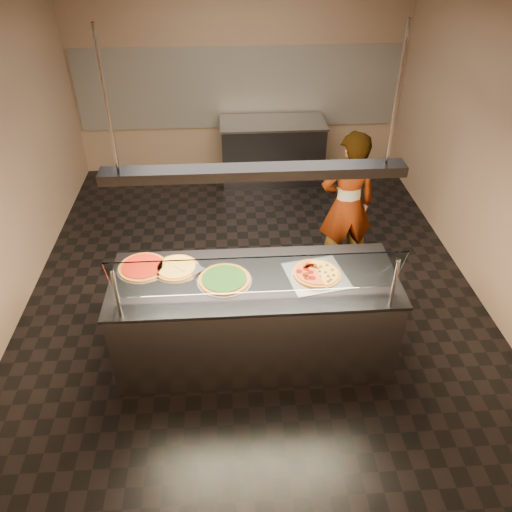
{
  "coord_description": "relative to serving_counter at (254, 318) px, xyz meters",
  "views": [
    {
      "loc": [
        -0.26,
        -4.6,
        3.62
      ],
      "look_at": [
        -0.02,
        -0.98,
        1.02
      ],
      "focal_mm": 35.0,
      "sensor_mm": 36.0,
      "label": 1
    }
  ],
  "objects": [
    {
      "name": "sneeze_guard",
      "position": [
        0.0,
        -0.34,
        0.76
      ],
      "size": [
        2.27,
        0.18,
        0.54
      ],
      "color": "#B7B7BC",
      "rests_on": "serving_counter"
    },
    {
      "name": "lamp_rod_right",
      "position": [
        1.0,
        0.0,
        2.03
      ],
      "size": [
        0.02,
        0.02,
        1.01
      ],
      "primitive_type": "cylinder",
      "color": "#B7B7BC",
      "rests_on": "ceiling"
    },
    {
      "name": "lamp_rod_left",
      "position": [
        -1.0,
        0.0,
        2.03
      ],
      "size": [
        0.02,
        0.02,
        1.01
      ],
      "primitive_type": "cylinder",
      "color": "#B7B7BC",
      "rests_on": "ceiling"
    },
    {
      "name": "worker",
      "position": [
        1.12,
        1.34,
        0.39
      ],
      "size": [
        0.67,
        0.48,
        1.72
      ],
      "primitive_type": "imported",
      "rotation": [
        0.0,
        0.0,
        3.25
      ],
      "color": "#353139",
      "rests_on": "ground"
    },
    {
      "name": "pizza_spinach",
      "position": [
        -0.26,
        -0.01,
        0.48
      ],
      "size": [
        0.48,
        0.48,
        0.03
      ],
      "color": "silver",
      "rests_on": "serving_counter"
    },
    {
      "name": "serving_counter",
      "position": [
        0.0,
        0.0,
        0.0
      ],
      "size": [
        2.51,
        0.94,
        0.93
      ],
      "color": "#B7B7BC",
      "rests_on": "ground"
    },
    {
      "name": "pizza_tomato",
      "position": [
        -0.99,
        0.22,
        0.48
      ],
      "size": [
        0.45,
        0.45,
        0.03
      ],
      "color": "silver",
      "rests_on": "serving_counter"
    },
    {
      "name": "ground",
      "position": [
        0.05,
        1.19,
        -0.48
      ],
      "size": [
        5.0,
        6.0,
        0.02
      ],
      "primitive_type": "cube",
      "color": "black",
      "rests_on": "ground"
    },
    {
      "name": "perforated_tray",
      "position": [
        0.55,
        0.01,
        0.47
      ],
      "size": [
        0.58,
        0.58,
        0.01
      ],
      "color": "silver",
      "rests_on": "serving_counter"
    },
    {
      "name": "wall_back",
      "position": [
        0.05,
        4.2,
        1.03
      ],
      "size": [
        5.0,
        0.02,
        3.0
      ],
      "primitive_type": "cube",
      "color": "#9A7D63",
      "rests_on": "ground"
    },
    {
      "name": "wall_front",
      "position": [
        0.05,
        -1.82,
        1.03
      ],
      "size": [
        5.0,
        0.02,
        3.0
      ],
      "primitive_type": "cube",
      "color": "#9A7D63",
      "rests_on": "ground"
    },
    {
      "name": "half_pizza_pepperoni",
      "position": [
        0.45,
        0.01,
        0.5
      ],
      "size": [
        0.28,
        0.44,
        0.05
      ],
      "color": "#9E541B",
      "rests_on": "perforated_tray"
    },
    {
      "name": "prep_table",
      "position": [
        0.51,
        3.74,
        0.0
      ],
      "size": [
        1.57,
        0.74,
        0.93
      ],
      "color": "#2E2E32",
      "rests_on": "ground"
    },
    {
      "name": "half_pizza_sausage",
      "position": [
        0.65,
        0.01,
        0.49
      ],
      "size": [
        0.28,
        0.44,
        0.04
      ],
      "color": "#9E541B",
      "rests_on": "perforated_tray"
    },
    {
      "name": "wall_right",
      "position": [
        2.56,
        1.19,
        1.03
      ],
      "size": [
        0.02,
        6.0,
        3.0
      ],
      "primitive_type": "cube",
      "color": "#9A7D63",
      "rests_on": "ground"
    },
    {
      "name": "pizza_cheese",
      "position": [
        -0.69,
        0.19,
        0.48
      ],
      "size": [
        0.42,
        0.42,
        0.03
      ],
      "color": "silver",
      "rests_on": "serving_counter"
    },
    {
      "name": "tile_band",
      "position": [
        0.05,
        4.17,
        0.83
      ],
      "size": [
        4.9,
        0.02,
        1.2
      ],
      "primitive_type": "cube",
      "color": "silver",
      "rests_on": "wall_back"
    },
    {
      "name": "pizza_spatula",
      "position": [
        -0.6,
        0.15,
        0.49
      ],
      "size": [
        0.28,
        0.17,
        0.02
      ],
      "color": "#B7B7BC",
      "rests_on": "pizza_spinach"
    },
    {
      "name": "heat_lamp_housing",
      "position": [
        0.0,
        0.0,
        1.48
      ],
      "size": [
        2.3,
        0.18,
        0.08
      ],
      "primitive_type": "cube",
      "color": "#2E2E32",
      "rests_on": "ceiling"
    }
  ]
}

